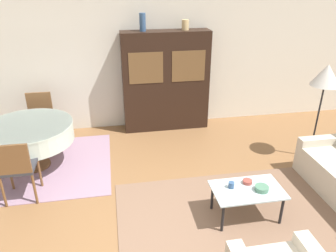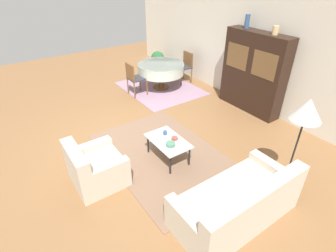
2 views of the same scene
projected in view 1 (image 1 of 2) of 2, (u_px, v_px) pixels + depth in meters
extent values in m
cube|color=beige|center=(138.00, 61.00, 6.39)|extent=(10.00, 0.06, 2.70)
cube|color=brown|center=(235.00, 218.00, 4.27)|extent=(3.03, 2.00, 0.01)
cube|color=gray|center=(36.00, 167.00, 5.39)|extent=(2.41, 1.96, 0.01)
cube|color=beige|center=(326.00, 140.00, 5.16)|extent=(0.90, 0.16, 0.12)
cylinder|color=black|center=(223.00, 218.00, 3.97)|extent=(0.04, 0.04, 0.40)
cylinder|color=black|center=(282.00, 210.00, 4.09)|extent=(0.04, 0.04, 0.40)
cylinder|color=black|center=(212.00, 196.00, 4.35)|extent=(0.04, 0.04, 0.40)
cylinder|color=black|center=(266.00, 190.00, 4.48)|extent=(0.04, 0.04, 0.40)
cube|color=silver|center=(248.00, 190.00, 4.13)|extent=(0.89, 0.55, 0.02)
cube|color=black|center=(166.00, 82.00, 6.42)|extent=(1.68, 0.40, 1.94)
cube|color=brown|center=(146.00, 68.00, 6.03)|extent=(0.64, 0.01, 0.58)
cube|color=brown|center=(189.00, 66.00, 6.15)|extent=(0.64, 0.01, 0.58)
cylinder|color=brown|center=(36.00, 165.00, 5.42)|extent=(0.48, 0.48, 0.03)
cylinder|color=brown|center=(34.00, 154.00, 5.33)|extent=(0.14, 0.14, 0.45)
cylinder|color=beige|center=(29.00, 133.00, 5.17)|extent=(1.35, 1.35, 0.30)
cylinder|color=beige|center=(28.00, 125.00, 5.11)|extent=(1.36, 1.36, 0.03)
cylinder|color=brown|center=(11.00, 175.00, 4.75)|extent=(0.04, 0.04, 0.46)
cylinder|color=brown|center=(40.00, 173.00, 4.81)|extent=(0.04, 0.04, 0.46)
cylinder|color=brown|center=(3.00, 192.00, 4.39)|extent=(0.04, 0.04, 0.46)
cylinder|color=brown|center=(35.00, 189.00, 4.45)|extent=(0.04, 0.04, 0.46)
cube|color=#333338|center=(19.00, 167.00, 4.49)|extent=(0.44, 0.44, 0.04)
cube|color=brown|center=(12.00, 160.00, 4.21)|extent=(0.44, 0.04, 0.43)
cylinder|color=brown|center=(52.00, 136.00, 5.90)|extent=(0.04, 0.04, 0.46)
cylinder|color=brown|center=(28.00, 137.00, 5.84)|extent=(0.04, 0.04, 0.46)
cylinder|color=brown|center=(55.00, 126.00, 6.26)|extent=(0.04, 0.04, 0.46)
cylinder|color=brown|center=(33.00, 128.00, 6.20)|extent=(0.04, 0.04, 0.46)
cube|color=#333338|center=(40.00, 119.00, 5.94)|extent=(0.44, 0.44, 0.04)
cube|color=brown|center=(39.00, 103.00, 6.02)|extent=(0.44, 0.04, 0.43)
cylinder|color=black|center=(309.00, 156.00, 5.71)|extent=(0.28, 0.28, 0.02)
cylinder|color=black|center=(317.00, 121.00, 5.43)|extent=(0.03, 0.03, 1.29)
cone|color=beige|center=(327.00, 75.00, 5.10)|extent=(0.46, 0.46, 0.34)
cylinder|color=#33517A|center=(231.00, 185.00, 4.14)|extent=(0.07, 0.07, 0.08)
cylinder|color=#4C7A60|center=(262.00, 188.00, 4.09)|extent=(0.17, 0.17, 0.06)
cylinder|color=#9E4238|center=(247.00, 182.00, 4.24)|extent=(0.12, 0.12, 0.05)
cylinder|color=#33517A|center=(143.00, 22.00, 5.87)|extent=(0.11, 0.11, 0.32)
cylinder|color=tan|center=(185.00, 25.00, 6.02)|extent=(0.13, 0.13, 0.19)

